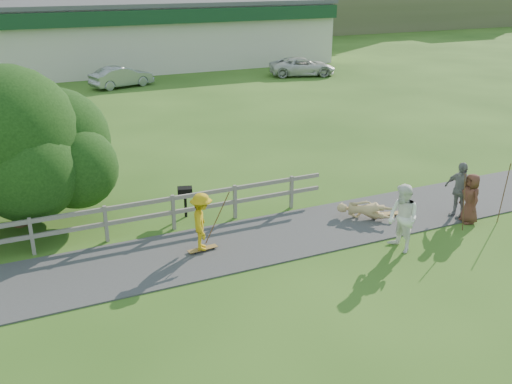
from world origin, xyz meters
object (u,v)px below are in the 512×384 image
Objects in this scene: skater_rider at (202,225)px; spectator_c at (471,198)px; skater_fallen at (366,210)px; spectator_a at (403,218)px; car_silver at (122,77)px; car_white at (302,67)px; bbq at (185,202)px; spectator_b at (460,190)px; tree at (12,170)px.

skater_rider is 8.31m from spectator_c.
spectator_a is at bearing -147.05° from skater_fallen.
car_silver is 0.86× the size of car_white.
spectator_a is 1.95× the size of bbq.
bbq is (-2.86, -22.47, -0.20)m from car_silver.
spectator_b reaches higher than car_silver.
bbq is at bearing 104.45° from skater_fallen.
skater_rider reaches higher than skater_fallen.
spectator_b is at bearing 177.71° from car_white.
spectator_c is (0.03, -0.46, -0.12)m from spectator_b.
tree is (-12.65, 5.58, 0.98)m from spectator_c.
spectator_b is 26.52m from car_silver.
skater_fallen is 0.26× the size of tree.
skater_fallen is 5.66m from bbq.
tree is at bearing 108.80° from skater_fallen.
skater_fallen is 25.13m from car_silver.
skater_fallen is 1.78× the size of bbq.
car_white is (16.36, 23.88, -0.14)m from skater_rider.
tree reaches higher than skater_rider.
spectator_b is 26.27m from car_white.
spectator_a is 0.40× the size of car_white.
bbq reaches higher than skater_fallen.
bbq is (-16.02, -21.36, -0.18)m from car_white.
spectator_b is at bearing -165.59° from spectator_c.
spectator_b reaches higher than car_white.
car_white reaches higher than bbq.
bbq is (-5.04, 2.56, 0.17)m from skater_fallen.
spectator_b is at bearing -8.89° from bbq.
car_white is at bearing 172.99° from spectator_c.
spectator_b is (3.08, 1.12, -0.05)m from spectator_a.
skater_rider is at bearing 155.63° from car_silver.
skater_rider reaches higher than car_silver.
spectator_c is 26.69m from car_white.
tree is at bearing 142.78° from car_silver.
tree is (-4.48, 4.06, 0.96)m from skater_rider.
skater_rider is at bearing -89.73° from spectator_c.
car_white is at bearing 43.57° from tree.
spectator_c is at bearing -8.39° from spectator_b.
car_white is (8.19, 25.41, -0.12)m from spectator_c.
spectator_b is (2.77, -1.02, 0.59)m from skater_fallen.
tree reaches higher than skater_fallen.
spectator_a reaches higher than skater_fallen.
tree is 5.21m from bbq.
spectator_b reaches higher than spectator_c.
car_white is 4.90× the size of bbq.
spectator_a is 3.19m from spectator_c.
spectator_a is at bearing -33.24° from tree.
skater_rider is 5.51m from spectator_a.
spectator_b is 0.27× the size of tree.
skater_fallen is at bearing -72.29° from skater_rider.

